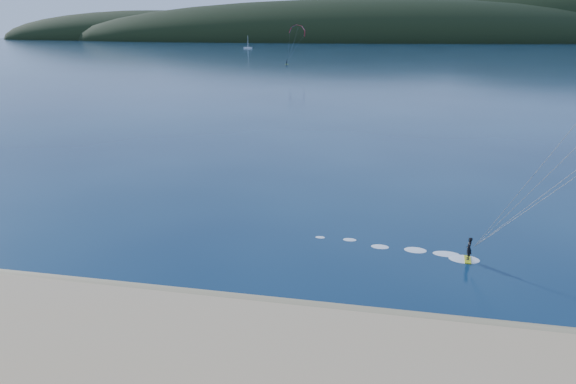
# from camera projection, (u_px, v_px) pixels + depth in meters

# --- Properties ---
(ground) EXTENTS (1800.00, 1800.00, 0.00)m
(ground) POSITION_uv_depth(u_px,v_px,m) (174.00, 351.00, 24.06)
(ground) COLOR #071C38
(ground) RESTS_ON ground
(wet_sand) EXTENTS (220.00, 2.50, 0.10)m
(wet_sand) POSITION_uv_depth(u_px,v_px,m) (207.00, 302.00, 28.25)
(wet_sand) COLOR olive
(wet_sand) RESTS_ON ground
(headland) EXTENTS (1200.00, 310.00, 140.00)m
(headland) POSITION_uv_depth(u_px,v_px,m) (389.00, 41.00, 719.73)
(headland) COLOR black
(headland) RESTS_ON ground
(kitesurfer_far) EXTENTS (10.23, 7.63, 15.75)m
(kitesurfer_far) POSITION_uv_depth(u_px,v_px,m) (297.00, 34.00, 215.82)
(kitesurfer_far) COLOR #BAC417
(kitesurfer_far) RESTS_ON ground
(sailboat) EXTENTS (7.52, 4.70, 10.48)m
(sailboat) POSITION_uv_depth(u_px,v_px,m) (248.00, 48.00, 421.28)
(sailboat) COLOR white
(sailboat) RESTS_ON ground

